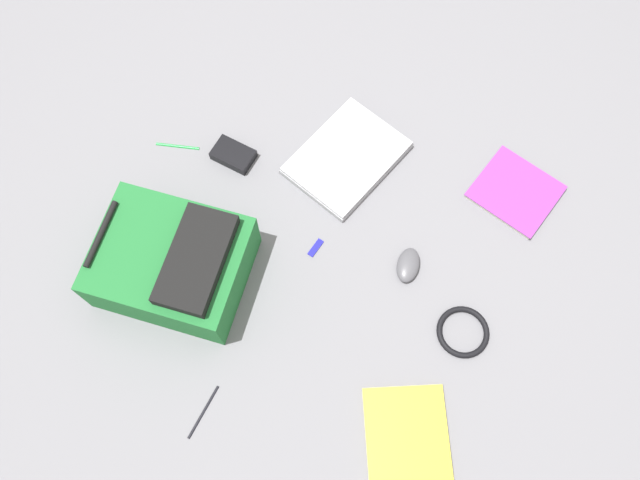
% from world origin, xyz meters
% --- Properties ---
extents(ground_plane, '(3.85, 3.85, 0.00)m').
position_xyz_m(ground_plane, '(0.00, 0.00, 0.00)').
color(ground_plane, slate).
extents(backpack, '(0.38, 0.44, 0.20)m').
position_xyz_m(backpack, '(-0.22, 0.32, 0.09)').
color(backpack, '#1E662D').
rests_on(backpack, ground_plane).
extents(laptop, '(0.38, 0.32, 0.03)m').
position_xyz_m(laptop, '(0.31, 0.06, 0.02)').
color(laptop, '#929296').
rests_on(laptop, ground_plane).
extents(book_red, '(0.32, 0.30, 0.02)m').
position_xyz_m(book_red, '(-0.34, -0.42, 0.01)').
color(book_red, silver).
rests_on(book_red, ground_plane).
extents(book_blue, '(0.25, 0.26, 0.02)m').
position_xyz_m(book_blue, '(0.44, -0.43, 0.01)').
color(book_blue, silver).
rests_on(book_blue, ground_plane).
extents(computer_mouse, '(0.11, 0.08, 0.03)m').
position_xyz_m(computer_mouse, '(0.08, -0.24, 0.02)').
color(computer_mouse, '#4C4C51').
rests_on(computer_mouse, ground_plane).
extents(cable_coil, '(0.14, 0.14, 0.02)m').
position_xyz_m(cable_coil, '(-0.02, -0.45, 0.01)').
color(cable_coil, black).
rests_on(cable_coil, ground_plane).
extents(power_brick, '(0.08, 0.12, 0.03)m').
position_xyz_m(power_brick, '(0.17, 0.37, 0.02)').
color(power_brick, black).
rests_on(power_brick, ground_plane).
extents(pen_black, '(0.05, 0.13, 0.01)m').
position_xyz_m(pen_black, '(0.13, 0.54, 0.00)').
color(pen_black, '#198C33').
rests_on(pen_black, ground_plane).
extents(pen_blue, '(0.15, 0.01, 0.01)m').
position_xyz_m(pen_blue, '(-0.52, 0.07, 0.00)').
color(pen_blue, black).
rests_on(pen_blue, ground_plane).
extents(usb_stick, '(0.06, 0.03, 0.01)m').
position_xyz_m(usb_stick, '(0.02, 0.02, 0.00)').
color(usb_stick, '#191999').
rests_on(usb_stick, ground_plane).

